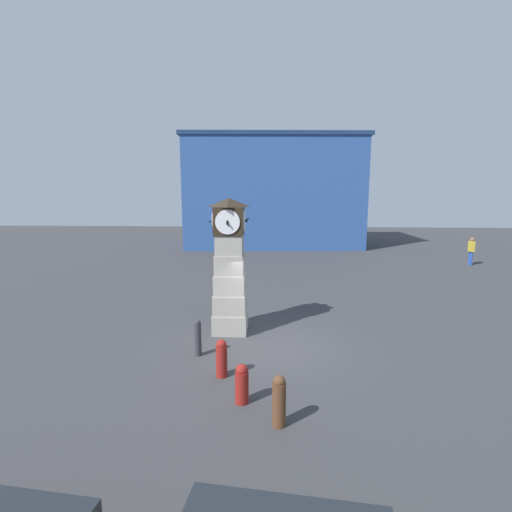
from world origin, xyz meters
TOP-DOWN VIEW (x-y plane):
  - ground_plane at (0.00, 0.00)m, footprint 72.78×72.78m
  - clock_tower at (-1.36, 1.28)m, footprint 1.31×1.27m
  - bollard_near_tower at (0.22, -4.07)m, footprint 0.29×0.29m
  - bollard_mid_row at (-0.61, -3.23)m, footprint 0.31×0.31m
  - bollard_far_row at (-1.23, -1.98)m, footprint 0.29×0.29m
  - bollard_end_row at (-2.08, -0.72)m, footprint 0.20×0.20m
  - pedestrian_crossing_lot at (12.34, 13.39)m, footprint 0.25×0.40m
  - warehouse_blue_far at (-0.03, 21.66)m, footprint 14.69×8.10m

SIDE VIEW (x-z plane):
  - ground_plane at x=0.00m, z-range 0.00..0.00m
  - bollard_mid_row at x=-0.61m, z-range 0.00..0.94m
  - bollard_far_row at x=-1.23m, z-range 0.01..1.01m
  - bollard_end_row at x=-2.08m, z-range 0.01..1.10m
  - bollard_near_tower at x=0.22m, z-range 0.01..1.11m
  - pedestrian_crossing_lot at x=12.34m, z-range 0.13..1.86m
  - clock_tower at x=-1.36m, z-range -0.13..4.36m
  - warehouse_blue_far at x=-0.03m, z-range 0.01..8.82m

